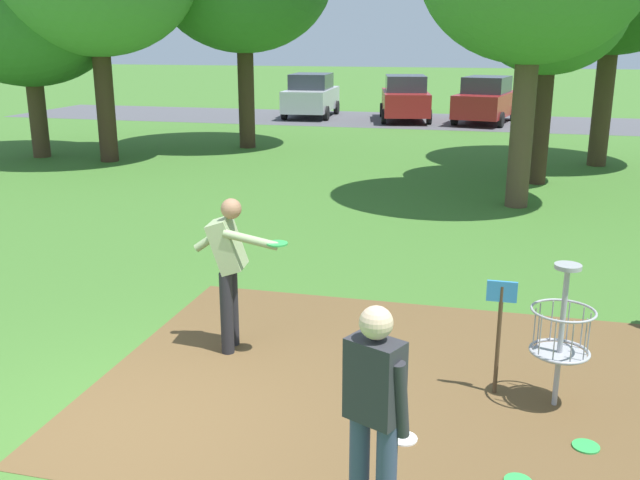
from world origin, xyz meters
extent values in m
plane|color=#3D6B28|center=(0.00, 0.00, 0.00)|extent=(160.00, 160.00, 0.00)
cube|color=brown|center=(2.19, 1.46, 0.00)|extent=(5.72, 4.49, 0.01)
cylinder|color=#9E9EA3|center=(3.76, 1.42, 0.68)|extent=(0.05, 0.05, 1.35)
cylinder|color=#9E9EA3|center=(3.76, 1.42, 1.37)|extent=(0.24, 0.24, 0.04)
torus|color=#9E9EA3|center=(3.76, 1.42, 0.95)|extent=(0.58, 0.58, 0.02)
torus|color=#9E9EA3|center=(3.76, 1.42, 0.55)|extent=(0.55, 0.55, 0.03)
cylinder|color=#9E9EA3|center=(3.76, 1.42, 0.53)|extent=(0.48, 0.48, 0.02)
cylinder|color=gray|center=(4.00, 1.42, 0.75)|extent=(0.01, 0.01, 0.40)
cylinder|color=gray|center=(3.96, 1.56, 0.75)|extent=(0.01, 0.01, 0.40)
cylinder|color=gray|center=(3.84, 1.65, 0.75)|extent=(0.01, 0.01, 0.40)
cylinder|color=gray|center=(3.69, 1.65, 0.75)|extent=(0.01, 0.01, 0.40)
cylinder|color=gray|center=(3.57, 1.56, 0.75)|extent=(0.01, 0.01, 0.40)
cylinder|color=gray|center=(3.53, 1.42, 0.75)|extent=(0.01, 0.01, 0.40)
cylinder|color=gray|center=(3.57, 1.28, 0.75)|extent=(0.01, 0.01, 0.40)
cylinder|color=gray|center=(3.69, 1.19, 0.75)|extent=(0.01, 0.01, 0.40)
cylinder|color=gray|center=(3.84, 1.19, 0.75)|extent=(0.01, 0.01, 0.40)
cylinder|color=gray|center=(3.96, 1.28, 0.75)|extent=(0.01, 0.01, 0.40)
cylinder|color=#4C3823|center=(3.21, 1.52, 0.55)|extent=(0.04, 0.04, 1.10)
cube|color=#3384C6|center=(3.21, 1.52, 1.05)|extent=(0.28, 0.03, 0.20)
cylinder|color=#384260|center=(2.32, -0.77, 0.46)|extent=(0.14, 0.14, 0.92)
cube|color=#2D2D33|center=(2.42, -0.82, 1.20)|extent=(0.42, 0.35, 0.56)
sphere|color=beige|center=(2.42, -0.82, 1.60)|extent=(0.22, 0.22, 0.22)
cylinder|color=#2D2D33|center=(2.26, -0.72, 1.12)|extent=(0.15, 0.19, 0.55)
cylinder|color=#2D2D33|center=(2.60, -0.88, 1.12)|extent=(0.15, 0.19, 0.55)
cylinder|color=gold|center=(2.49, -0.65, 0.97)|extent=(0.22, 0.22, 0.02)
cylinder|color=#232328|center=(0.34, 1.96, 0.46)|extent=(0.14, 0.14, 0.92)
cylinder|color=#232328|center=(0.36, 1.74, 0.46)|extent=(0.14, 0.14, 0.92)
cube|color=#93A875|center=(0.35, 1.85, 1.20)|extent=(0.42, 0.40, 0.60)
sphere|color=#9E7051|center=(0.41, 1.85, 1.60)|extent=(0.22, 0.22, 0.22)
cylinder|color=#93A875|center=(0.67, 1.72, 1.32)|extent=(0.59, 0.15, 0.21)
cylinder|color=green|center=(0.95, 1.75, 1.29)|extent=(0.22, 0.22, 0.02)
cylinder|color=#93A875|center=(0.16, 1.99, 1.25)|extent=(0.48, 0.14, 0.37)
cylinder|color=white|center=(2.47, 0.47, 0.01)|extent=(0.24, 0.24, 0.02)
cylinder|color=green|center=(3.98, 0.73, 0.01)|extent=(0.23, 0.23, 0.02)
cylinder|color=brown|center=(3.52, 9.79, 1.52)|extent=(0.45, 0.45, 3.03)
cylinder|color=#422D1E|center=(-4.58, 16.06, 1.57)|extent=(0.50, 0.50, 3.13)
cylinder|color=#4C3823|center=(5.68, 15.30, 1.57)|extent=(0.49, 0.49, 3.15)
cylinder|color=#422D1E|center=(-7.45, 12.68, 1.55)|extent=(0.50, 0.50, 3.09)
cylinder|color=#4C3823|center=(-9.74, 12.86, 1.13)|extent=(0.49, 0.49, 2.25)
ellipsoid|color=#38752D|center=(-9.74, 12.86, 4.19)|extent=(5.17, 5.17, 4.39)
cylinder|color=#422D1E|center=(4.01, 12.35, 1.34)|extent=(0.42, 0.42, 2.67)
ellipsoid|color=#428433|center=(4.01, 12.35, 3.94)|extent=(3.38, 3.38, 2.87)
cube|color=#4C4C51|center=(0.00, 24.88, 0.00)|extent=(36.00, 6.00, 0.01)
cube|color=#B2B7BC|center=(-4.94, 25.19, 0.75)|extent=(2.06, 4.30, 0.90)
cube|color=#2D333D|center=(-4.94, 25.19, 1.52)|extent=(1.72, 2.28, 0.64)
cylinder|color=black|center=(-5.92, 26.43, 0.30)|extent=(0.22, 0.61, 0.60)
cylinder|color=black|center=(-4.12, 26.55, 0.30)|extent=(0.22, 0.61, 0.60)
cylinder|color=black|center=(-5.76, 23.84, 0.30)|extent=(0.22, 0.61, 0.60)
cylinder|color=black|center=(-3.96, 23.95, 0.30)|extent=(0.22, 0.61, 0.60)
cube|color=maroon|center=(-0.80, 24.76, 0.75)|extent=(2.57, 4.47, 0.90)
cube|color=#2D333D|center=(-0.80, 24.76, 1.52)|extent=(1.97, 2.45, 0.64)
cylinder|color=black|center=(-1.94, 25.87, 0.30)|extent=(0.29, 0.62, 0.60)
cylinder|color=black|center=(-0.17, 26.21, 0.30)|extent=(0.29, 0.62, 0.60)
cylinder|color=black|center=(-1.44, 23.31, 0.30)|extent=(0.29, 0.62, 0.60)
cylinder|color=black|center=(0.33, 23.65, 0.30)|extent=(0.29, 0.62, 0.60)
cube|color=maroon|center=(2.47, 24.68, 0.75)|extent=(2.57, 4.47, 0.90)
cube|color=#2D333D|center=(2.47, 24.68, 1.52)|extent=(1.97, 2.45, 0.64)
cylinder|color=black|center=(1.83, 26.13, 0.30)|extent=(0.29, 0.62, 0.60)
cylinder|color=black|center=(3.60, 25.78, 0.30)|extent=(0.29, 0.62, 0.60)
cylinder|color=black|center=(1.33, 23.57, 0.30)|extent=(0.29, 0.62, 0.60)
cylinder|color=black|center=(3.10, 23.23, 0.30)|extent=(0.29, 0.62, 0.60)
camera|label=1|loc=(3.09, -4.91, 3.33)|focal=39.71mm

